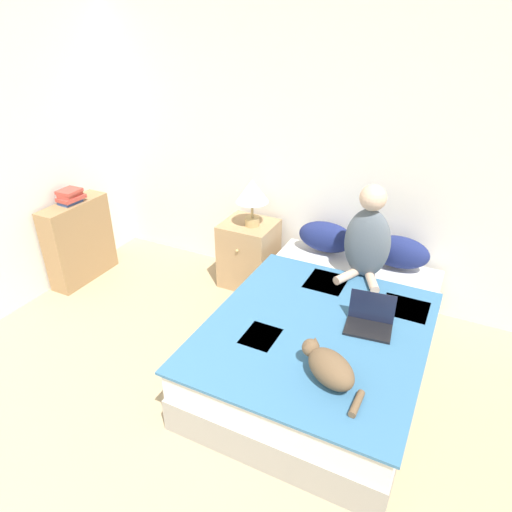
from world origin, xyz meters
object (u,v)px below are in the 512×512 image
at_px(cat_tabby, 330,367).
at_px(bed, 324,339).
at_px(laptop_open, 370,321).
at_px(bookshelf, 80,241).
at_px(nightstand, 249,253).
at_px(pillow_far, 399,252).
at_px(person_sitting, 368,238).
at_px(book_stack_top, 71,196).
at_px(table_lamp, 252,193).
at_px(pillow_near, 326,237).

bearing_deg(cat_tabby, bed, -39.29).
bearing_deg(laptop_open, bookshelf, 169.35).
bearing_deg(nightstand, pillow_far, 3.62).
bearing_deg(bookshelf, cat_tabby, -16.03).
bearing_deg(laptop_open, pillow_far, 83.15).
distance_m(person_sitting, bookshelf, 2.75).
height_order(pillow_far, book_stack_top, book_stack_top).
height_order(pillow_far, person_sitting, person_sitting).
xyz_separation_m(cat_tabby, bookshelf, (-2.81, 0.81, -0.18)).
bearing_deg(bed, bookshelf, 176.25).
relative_size(person_sitting, book_stack_top, 3.28).
bearing_deg(book_stack_top, table_lamp, 21.56).
bearing_deg(nightstand, bed, -38.10).
height_order(laptop_open, book_stack_top, book_stack_top).
xyz_separation_m(bookshelf, book_stack_top, (0.00, -0.00, 0.47)).
bearing_deg(pillow_far, book_stack_top, -165.69).
bearing_deg(pillow_near, bookshelf, -161.94).
relative_size(pillow_far, book_stack_top, 2.11).
distance_m(cat_tabby, bookshelf, 2.92).
xyz_separation_m(laptop_open, book_stack_top, (-2.89, 0.19, 0.34)).
xyz_separation_m(bed, cat_tabby, (0.23, -0.64, 0.34)).
bearing_deg(laptop_open, book_stack_top, 169.35).
bearing_deg(bed, laptop_open, -4.52).
relative_size(bed, pillow_near, 4.17).
height_order(laptop_open, table_lamp, table_lamp).
relative_size(bed, laptop_open, 6.22).
bearing_deg(cat_tabby, person_sitting, -53.38).
xyz_separation_m(nightstand, bookshelf, (-1.53, -0.65, 0.08)).
distance_m(laptop_open, table_lamp, 1.60).
bearing_deg(laptop_open, nightstand, 141.38).
xyz_separation_m(bed, nightstand, (-1.04, 0.82, 0.08)).
bearing_deg(cat_tabby, pillow_far, -62.36).
relative_size(nightstand, bookshelf, 0.80).
relative_size(person_sitting, table_lamp, 1.77).
distance_m(pillow_far, bookshelf, 2.99).
bearing_deg(nightstand, cat_tabby, -48.81).
height_order(nightstand, table_lamp, table_lamp).
distance_m(nightstand, book_stack_top, 1.75).
relative_size(cat_tabby, book_stack_top, 1.81).
xyz_separation_m(pillow_near, cat_tabby, (0.55, -1.54, -0.04)).
xyz_separation_m(person_sitting, bookshelf, (-2.68, -0.46, -0.42)).
xyz_separation_m(laptop_open, nightstand, (-1.36, 0.84, -0.21)).
xyz_separation_m(bed, pillow_near, (-0.32, 0.90, 0.38)).
distance_m(cat_tabby, nightstand, 1.95).
distance_m(pillow_near, person_sitting, 0.54).
bearing_deg(person_sitting, pillow_near, 146.89).
bearing_deg(pillow_far, cat_tabby, -93.23).
distance_m(pillow_near, cat_tabby, 1.64).
distance_m(nightstand, table_lamp, 0.64).
xyz_separation_m(person_sitting, cat_tabby, (0.13, -1.27, -0.24)).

